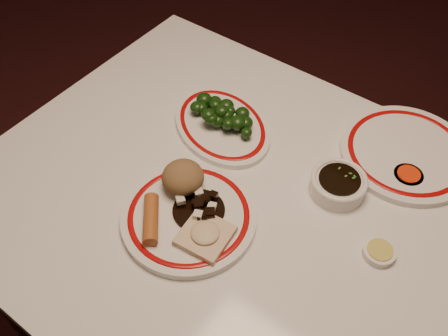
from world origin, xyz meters
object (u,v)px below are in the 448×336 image
Objects in this scene: broccoli_plate at (222,125)px; soy_bowl at (338,185)px; spring_roll at (151,219)px; fried_wonton at (205,235)px; rice_mound at (183,177)px; stirfry_heap at (201,208)px; main_plate at (189,217)px; broccoli_pile at (222,114)px; dining_table at (252,234)px.

soy_bowl is at bearing -1.14° from broccoli_plate.
spring_roll is at bearing -129.60° from soy_bowl.
spring_roll is 0.11m from fried_wonton.
rice_mound is at bearing 147.61° from fried_wonton.
main_plate is at bearing -122.53° from stirfry_heap.
broccoli_plate is at bearing -44.27° from broccoli_pile.
stirfry_heap reaches higher than dining_table.
stirfry_heap is at bearing 134.96° from fried_wonton.
soy_bowl is (0.21, 0.25, 0.01)m from main_plate.
main_plate is 0.07m from fried_wonton.
rice_mound reaches higher than broccoli_plate.
spring_roll is (-0.05, -0.06, 0.02)m from main_plate.
spring_roll is (0.01, -0.11, -0.02)m from rice_mound.
stirfry_heap reaches higher than main_plate.
main_plate is 0.08m from rice_mound.
fried_wonton is at bearing -45.04° from stirfry_heap.
stirfry_heap is 0.29m from soy_bowl.
spring_roll is at bearing -160.73° from fried_wonton.
rice_mound reaches higher than fried_wonton.
spring_roll is at bearing -79.02° from broccoli_pile.
stirfry_heap is at bearing 57.47° from main_plate.
rice_mound is 0.21m from broccoli_plate.
fried_wonton is (-0.03, -0.12, 0.12)m from dining_table.
stirfry_heap is 0.61× the size of broccoli_pile.
rice_mound is 0.87× the size of fried_wonton.
main_plate is 2.87× the size of fried_wonton.
main_plate is at bearing -67.65° from broccoli_plate.
spring_roll is 0.40m from soy_bowl.
main_plate is at bearing -67.22° from broccoli_pile.
main_plate is 2.66× the size of spring_roll.
broccoli_plate is (-0.20, 0.15, 0.10)m from dining_table.
rice_mound is 0.33m from soy_bowl.
dining_table is 0.16m from stirfry_heap.
rice_mound is 0.08m from stirfry_heap.
dining_table is at bearing 18.97° from rice_mound.
dining_table is 3.54× the size of broccoli_plate.
broccoli_pile is at bearing 60.53° from spring_roll.
main_plate is 2.72× the size of stirfry_heap.
dining_table is 13.64× the size of rice_mound.
spring_roll is 0.32× the size of broccoli_plate.
fried_wonton is 0.87× the size of soy_bowl.
broccoli_plate is 2.89× the size of soy_bowl.
broccoli_pile is (-0.11, 0.26, 0.03)m from main_plate.
fried_wonton is at bearing -32.39° from rice_mound.
soy_bowl is (0.31, -0.01, -0.02)m from broccoli_pile.
broccoli_plate is at bearing 103.91° from rice_mound.
dining_table is 0.21m from rice_mound.
spring_roll is 0.10m from stirfry_heap.
fried_wonton is at bearing -21.18° from spring_roll.
spring_roll is at bearing -127.56° from main_plate.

